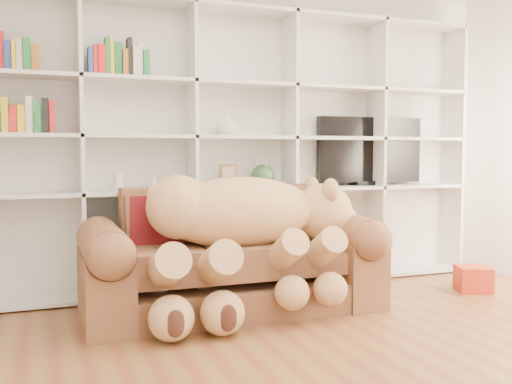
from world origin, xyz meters
name	(u,v)px	position (x,y,z in m)	size (l,w,h in m)	color
wall_back	(235,132)	(0.00, 2.50, 1.35)	(5.00, 0.02, 2.70)	white
bookshelf	(213,137)	(-0.24, 2.36, 1.31)	(4.43, 0.35, 2.40)	silver
sofa	(231,264)	(-0.31, 1.69, 0.34)	(2.15, 0.93, 0.91)	brown
teddy_bear	(245,226)	(-0.26, 1.50, 0.64)	(1.74, 0.92, 1.01)	tan
throw_pillow	(157,223)	(-0.83, 1.84, 0.65)	(0.39, 0.13, 0.39)	#5A0F14
gift_box	(473,279)	(1.77, 1.48, 0.11)	(0.27, 0.25, 0.21)	#B73018
tv	(370,152)	(1.29, 2.35, 1.18)	(1.08, 0.18, 0.64)	black
picture_frame	(228,176)	(-0.13, 2.30, 0.97)	(0.16, 0.03, 0.20)	brown
green_vase	(263,176)	(0.19, 2.30, 0.97)	(0.20, 0.20, 0.20)	#2B532F
figurine_tall	(118,182)	(-1.04, 2.30, 0.94)	(0.07, 0.07, 0.14)	beige
figurine_short	(153,184)	(-0.77, 2.30, 0.92)	(0.06, 0.06, 0.11)	beige
snow_globe	(166,183)	(-0.66, 2.30, 0.92)	(0.10, 0.10, 0.10)	silver
shelf_vase	(226,125)	(-0.14, 2.30, 1.41)	(0.17, 0.17, 0.18)	beige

